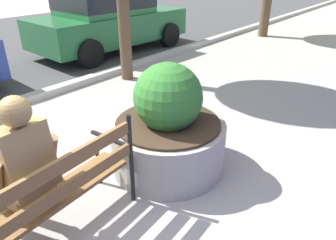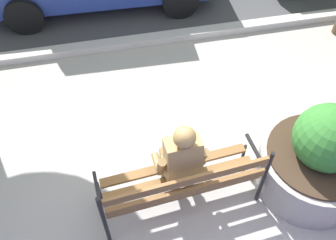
# 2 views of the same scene
# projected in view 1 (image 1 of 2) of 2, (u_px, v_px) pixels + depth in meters

# --- Properties ---
(ground_plane) EXTENTS (80.00, 80.00, 0.00)m
(ground_plane) POSITION_uv_depth(u_px,v_px,m) (49.00, 234.00, 2.78)
(ground_plane) COLOR #9E9B93
(park_bench) EXTENTS (1.83, 0.67, 0.95)m
(park_bench) POSITION_uv_depth(u_px,v_px,m) (38.00, 199.00, 2.39)
(park_bench) COLOR brown
(park_bench) RESTS_ON ground
(bronze_statue_seated) EXTENTS (0.62, 0.78, 1.37)m
(bronze_statue_seated) POSITION_uv_depth(u_px,v_px,m) (22.00, 174.00, 2.47)
(bronze_statue_seated) COLOR olive
(bronze_statue_seated) RESTS_ON ground
(concrete_planter) EXTENTS (1.29, 1.29, 1.24)m
(concrete_planter) POSITION_uv_depth(u_px,v_px,m) (168.00, 131.00, 3.52)
(concrete_planter) COLOR gray
(concrete_planter) RESTS_ON ground
(parked_car_green) EXTENTS (4.16, 2.04, 1.56)m
(parked_car_green) POSITION_uv_depth(u_px,v_px,m) (109.00, 18.00, 8.11)
(parked_car_green) COLOR #236638
(parked_car_green) RESTS_ON ground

